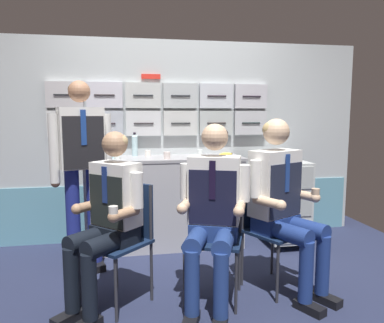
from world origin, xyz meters
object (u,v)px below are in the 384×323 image
object	(u,v)px
sparkling_bottle_green	(113,147)
snack_banana	(226,154)
folding_chair_by_counter	(266,219)
crew_member_by_counter	(283,196)
service_trolley	(282,199)
crew_member_right	(213,206)
crew_member_standing	(82,160)
crew_member_left	(107,213)
folding_chair_left	(125,228)
coffee_cup_white	(148,153)
folding_chair_right	(215,225)

from	to	relation	value
sparkling_bottle_green	snack_banana	world-z (taller)	sparkling_bottle_green
folding_chair_by_counter	crew_member_by_counter	bearing A→B (deg)	-63.00
service_trolley	crew_member_right	distance (m)	1.56
folding_chair_by_counter	crew_member_standing	xyz separation A→B (m)	(-1.46, 0.55, 0.44)
service_trolley	crew_member_left	size ratio (longest dim) A/B	0.71
folding_chair_left	folding_chair_by_counter	size ratio (longest dim) A/B	1.00
crew_member_by_counter	coffee_cup_white	distance (m)	1.61
crew_member_by_counter	coffee_cup_white	size ratio (longest dim) A/B	20.65
folding_chair_left	crew_member_left	xyz separation A→B (m)	(-0.11, -0.12, 0.15)
folding_chair_left	folding_chair_right	xyz separation A→B (m)	(0.67, -0.04, 0.00)
crew_member_left	folding_chair_by_counter	bearing A→B (deg)	8.05
folding_chair_left	crew_member_right	world-z (taller)	crew_member_right
sparkling_bottle_green	coffee_cup_white	xyz separation A→B (m)	(0.35, 0.10, -0.08)
crew_member_right	snack_banana	xyz separation A→B (m)	(0.44, 1.27, 0.22)
crew_member_left	crew_member_standing	distance (m)	0.81
crew_member_standing	crew_member_right	bearing A→B (deg)	-39.63
crew_member_right	sparkling_bottle_green	distance (m)	1.52
crew_member_right	sparkling_bottle_green	size ratio (longest dim) A/B	5.33
crew_member_left	crew_member_standing	size ratio (longest dim) A/B	0.76
sparkling_bottle_green	crew_member_by_counter	bearing A→B (deg)	-43.07
folding_chair_by_counter	crew_member_right	bearing A→B (deg)	-153.66
folding_chair_right	folding_chair_by_counter	xyz separation A→B (m)	(0.44, 0.10, 0.00)
crew_member_by_counter	snack_banana	xyz separation A→B (m)	(-0.13, 1.16, 0.20)
folding_chair_right	crew_member_by_counter	bearing A→B (deg)	-4.50
crew_member_right	snack_banana	size ratio (longest dim) A/B	7.55
crew_member_by_counter	snack_banana	size ratio (longest dim) A/B	7.74
crew_member_standing	snack_banana	xyz separation A→B (m)	(1.41, 0.47, -0.02)
crew_member_left	snack_banana	size ratio (longest dim) A/B	7.26
sparkling_bottle_green	coffee_cup_white	bearing A→B (deg)	15.16
service_trolley	folding_chair_by_counter	xyz separation A→B (m)	(-0.53, -0.90, 0.06)
folding_chair_left	sparkling_bottle_green	distance (m)	1.23
snack_banana	crew_member_by_counter	bearing A→B (deg)	-83.63
folding_chair_left	coffee_cup_white	world-z (taller)	coffee_cup_white
crew_member_left	snack_banana	world-z (taller)	crew_member_left
crew_member_by_counter	sparkling_bottle_green	world-z (taller)	crew_member_by_counter
crew_member_by_counter	sparkling_bottle_green	bearing A→B (deg)	136.93
crew_member_left	folding_chair_by_counter	world-z (taller)	crew_member_left
sparkling_bottle_green	snack_banana	distance (m)	1.16
folding_chair_left	crew_member_by_counter	bearing A→B (deg)	-4.02
folding_chair_left	crew_member_standing	world-z (taller)	crew_member_standing
folding_chair_left	snack_banana	bearing A→B (deg)	45.48
service_trolley	folding_chair_left	size ratio (longest dim) A/B	1.03
folding_chair_left	sparkling_bottle_green	size ratio (longest dim) A/B	3.54
crew_member_standing	coffee_cup_white	world-z (taller)	crew_member_standing
crew_member_left	crew_member_by_counter	world-z (taller)	crew_member_by_counter
sparkling_bottle_green	coffee_cup_white	world-z (taller)	sparkling_bottle_green
folding_chair_left	crew_member_left	world-z (taller)	crew_member_left
service_trolley	folding_chair_right	xyz separation A→B (m)	(-0.97, -1.00, 0.06)
crew_member_left	crew_member_standing	xyz separation A→B (m)	(-0.23, 0.72, 0.28)
crew_member_standing	snack_banana	distance (m)	1.48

